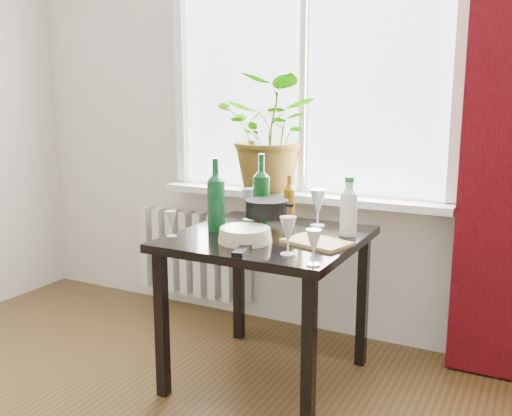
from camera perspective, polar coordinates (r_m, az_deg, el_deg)
The scene contains 18 objects.
window at distance 3.29m, azimuth 5.00°, elevation 14.83°, with size 1.72×0.08×1.62m.
windowsill at distance 3.27m, azimuth 4.30°, elevation 1.21°, with size 1.72×0.20×0.04m.
radiator at distance 3.74m, azimuth -6.27°, elevation -4.53°, with size 0.80×0.10×0.55m.
table at distance 2.73m, azimuth 1.20°, elevation -4.55°, with size 0.85×0.85×0.74m.
potted_plant at distance 3.28m, azimuth 1.74°, elevation 7.46°, with size 0.60×0.52×0.66m, color #1F7621.
wine_bottle_left at distance 2.77m, azimuth -4.03°, elevation 1.43°, with size 0.08×0.08×0.36m, color #0B3B1A, non-canonical shape.
wine_bottle_right at distance 2.89m, azimuth 0.55°, elevation 1.94°, with size 0.09×0.09×0.37m, color #0B3D14, non-canonical shape.
bottle_amber at distance 2.98m, azimuth 3.35°, elevation 1.00°, with size 0.06×0.06×0.25m, color brown, non-canonical shape.
cleaning_bottle at distance 2.70m, azimuth 9.25°, elevation 0.19°, with size 0.08×0.08×0.28m, color silver, non-canonical shape.
wineglass_front_right at distance 2.35m, azimuth 3.22°, elevation -2.77°, with size 0.07×0.07×0.17m, color silver, non-canonical shape.
wineglass_far_right at distance 2.22m, azimuth 5.78°, elevation -3.91°, with size 0.06×0.06×0.15m, color white, non-canonical shape.
wineglass_back_center at distance 2.88m, azimuth 6.19°, elevation 0.07°, with size 0.08×0.08×0.19m, color white, non-canonical shape.
wineglass_back_left at distance 3.00m, azimuth -0.74°, elevation 0.40°, with size 0.07×0.07×0.17m, color silver, non-canonical shape.
wineglass_front_left at distance 2.68m, azimuth -8.48°, elevation -1.56°, with size 0.05×0.05×0.12m, color silver, non-canonical shape.
plate_stack at distance 2.56m, azimuth -1.10°, elevation -2.73°, with size 0.24×0.24×0.07m, color beige.
fondue_pot at distance 2.73m, azimuth 1.11°, elevation -0.82°, with size 0.24×0.21×0.16m, color black, non-canonical shape.
tv_remote at distance 2.41m, azimuth -1.34°, elevation -4.22°, with size 0.05×0.16×0.02m, color black.
cutting_board at distance 2.55m, azimuth 6.09°, elevation -3.43°, with size 0.28×0.18×0.02m, color tan.
Camera 1 is at (1.26, -0.81, 1.39)m, focal length 40.00 mm.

